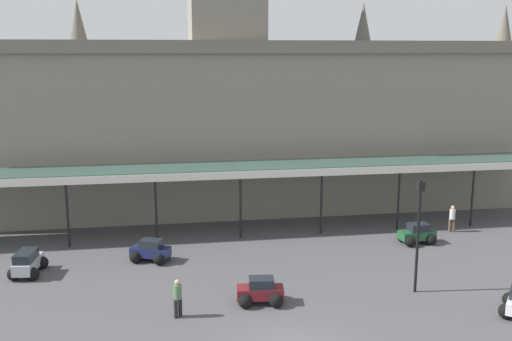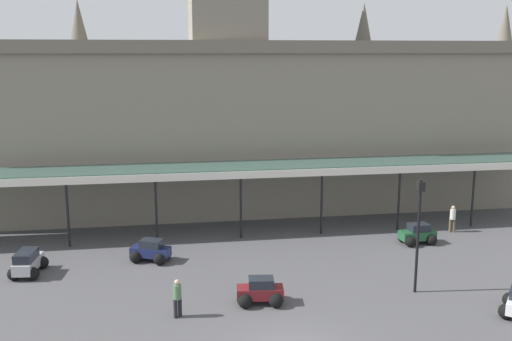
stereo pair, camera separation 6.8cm
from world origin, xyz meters
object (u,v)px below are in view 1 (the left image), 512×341
Objects in this scene: pedestrian_near_entrance at (178,297)px; pedestrian_beside_cars at (452,218)px; car_silver_estate at (28,264)px; car_navy_sedan at (151,252)px; car_green_sedan at (417,235)px; car_maroon_sedan at (260,293)px; victorian_lamppost at (419,223)px.

pedestrian_beside_cars is at bearing 28.26° from pedestrian_near_entrance.
car_silver_estate reaches higher than car_navy_sedan.
car_green_sedan and car_navy_sedan have the same top height.
pedestrian_beside_cars reaches higher than car_maroon_sedan.
car_green_sedan is at bearing 1.61° from car_navy_sedan.
pedestrian_near_entrance is at bearing -167.96° from car_maroon_sedan.
car_maroon_sedan is at bearing -147.34° from car_green_sedan.
pedestrian_beside_cars is at bearing 6.81° from car_navy_sedan.
victorian_lamppost is at bearing 0.58° from car_maroon_sedan.
victorian_lamppost is (12.14, -6.17, 2.82)m from car_navy_sedan.
car_green_sedan is 3.57m from pedestrian_beside_cars.
victorian_lamppost reaches higher than car_navy_sedan.
car_silver_estate is at bearing 154.09° from car_maroon_sedan.
pedestrian_beside_cars is (13.48, 8.43, 0.41)m from car_maroon_sedan.
car_silver_estate is 9.44m from pedestrian_near_entrance.
car_navy_sedan is at bearing -173.19° from pedestrian_beside_cars.
car_maroon_sedan is 7.89m from car_navy_sedan.
pedestrian_beside_cars is at bearing 53.54° from victorian_lamppost.
victorian_lamppost reaches higher than car_silver_estate.
car_silver_estate is 1.40× the size of pedestrian_near_entrance.
car_silver_estate is (-10.87, 5.28, 0.06)m from car_maroon_sedan.
car_silver_estate is 1.05× the size of car_navy_sedan.
car_green_sedan is (21.28, 1.39, -0.06)m from car_silver_estate.
pedestrian_near_entrance reaches higher than car_silver_estate.
car_silver_estate reaches higher than car_green_sedan.
pedestrian_beside_cars reaches higher than car_silver_estate.
car_maroon_sedan is 1.28× the size of pedestrian_beside_cars.
pedestrian_beside_cars is at bearing 7.37° from car_silver_estate.
car_maroon_sedan is at bearing -179.42° from victorian_lamppost.
car_navy_sedan is 18.45m from pedestrian_beside_cars.
car_green_sedan is at bearing 64.86° from victorian_lamppost.
car_silver_estate is 19.11m from victorian_lamppost.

